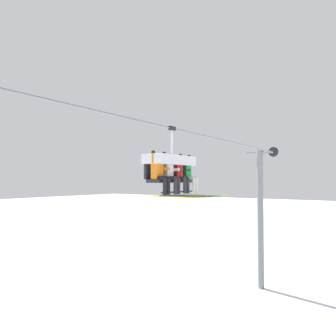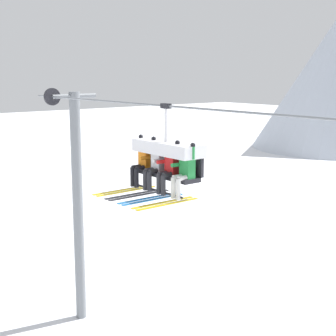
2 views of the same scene
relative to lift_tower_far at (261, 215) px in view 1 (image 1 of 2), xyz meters
The scene contains 7 objects.
lift_tower_far is the anchor object (origin of this frame).
lift_cable 8.96m from the lift_tower_far, behind, with size 18.30×0.05×0.05m.
chairlift_chair 10.72m from the lift_tower_far, behind, with size 2.03×0.74×2.06m.
skier_orange 11.47m from the lift_tower_far, behind, with size 0.48×1.70×1.34m.
skier_white 10.94m from the lift_tower_far, behind, with size 0.48×1.70×1.34m.
skier_red 10.41m from the lift_tower_far, behind, with size 0.48×1.70×1.34m.
skier_green 9.89m from the lift_tower_far, behind, with size 0.48×1.70×1.34m.
Camera 1 is at (-9.28, -6.52, 6.27)m, focal length 35.00 mm.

